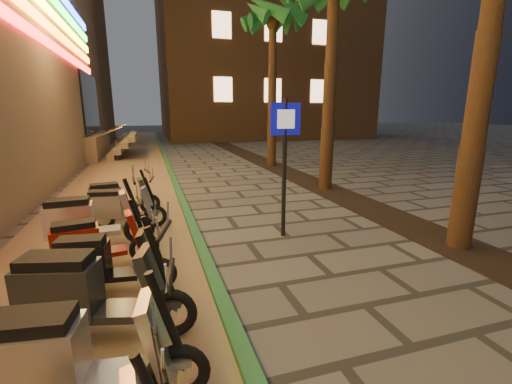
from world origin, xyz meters
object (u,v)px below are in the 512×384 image
object	(u,v)px
scooter_7	(102,262)
scooter_5	(70,358)
scooter_10	(118,207)
scooter_8	(94,242)
pedestrian_sign	(285,150)
scooter_6	(87,293)
scooter_11	(117,198)
scooter_9	(87,221)

from	to	relation	value
scooter_7	scooter_5	bearing A→B (deg)	-83.08
scooter_10	scooter_8	bearing A→B (deg)	-88.30
scooter_7	pedestrian_sign	bearing A→B (deg)	30.78
scooter_6	scooter_7	world-z (taller)	scooter_6
scooter_7	scooter_11	world-z (taller)	scooter_11
scooter_6	scooter_10	size ratio (longest dim) A/B	1.16
pedestrian_sign	scooter_6	xyz separation A→B (m)	(-3.15, -2.32, -1.15)
scooter_9	scooter_6	bearing A→B (deg)	-85.61
scooter_7	scooter_8	size ratio (longest dim) A/B	0.99
scooter_11	pedestrian_sign	bearing A→B (deg)	-45.43
pedestrian_sign	scooter_10	xyz separation A→B (m)	(-3.12, 1.39, -1.23)
scooter_5	scooter_6	xyz separation A→B (m)	(-0.02, 1.00, 0.03)
scooter_6	scooter_8	world-z (taller)	scooter_6
pedestrian_sign	scooter_8	distance (m)	3.59
scooter_9	scooter_10	bearing A→B (deg)	63.73
scooter_6	scooter_7	bearing A→B (deg)	102.55
scooter_6	scooter_10	xyz separation A→B (m)	(0.03, 3.71, -0.08)
pedestrian_sign	scooter_10	bearing A→B (deg)	155.24
scooter_6	scooter_8	size ratio (longest dim) A/B	1.17
scooter_5	scooter_9	xyz separation A→B (m)	(-0.41, 3.68, 0.02)
scooter_8	scooter_9	bearing A→B (deg)	93.57
scooter_6	scooter_11	world-z (taller)	scooter_6
pedestrian_sign	scooter_11	world-z (taller)	pedestrian_sign
scooter_5	scooter_6	size ratio (longest dim) A/B	0.96
scooter_7	scooter_8	world-z (taller)	scooter_8
scooter_11	scooter_8	bearing A→B (deg)	-103.31
scooter_9	scooter_10	size ratio (longest dim) A/B	1.15
scooter_11	scooter_10	bearing A→B (deg)	-94.69
pedestrian_sign	scooter_9	xyz separation A→B (m)	(-3.54, 0.36, -1.16)
scooter_5	pedestrian_sign	bearing A→B (deg)	54.37
scooter_7	scooter_6	bearing A→B (deg)	-84.61
scooter_6	scooter_7	size ratio (longest dim) A/B	1.18
scooter_11	scooter_5	bearing A→B (deg)	-100.08
scooter_10	scooter_11	xyz separation A→B (m)	(-0.09, 0.82, 0.00)
scooter_6	scooter_8	distance (m)	1.76
scooter_5	scooter_7	bearing A→B (deg)	97.44
pedestrian_sign	scooter_7	xyz separation A→B (m)	(-3.12, -1.37, -1.24)
scooter_5	scooter_8	bearing A→B (deg)	101.75
scooter_8	scooter_11	bearing A→B (deg)	78.18
scooter_8	scooter_9	size ratio (longest dim) A/B	0.87
scooter_8	scooter_10	distance (m)	1.97
scooter_7	scooter_10	world-z (taller)	scooter_10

